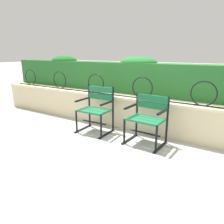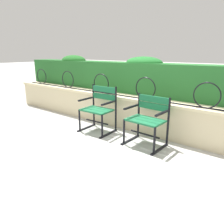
# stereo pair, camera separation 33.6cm
# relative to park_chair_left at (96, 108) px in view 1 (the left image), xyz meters

# --- Properties ---
(ground_plane) EXTENTS (60.00, 60.00, 0.00)m
(ground_plane) POSITION_rel_park_chair_left_xyz_m (0.56, -0.45, -0.47)
(ground_plane) COLOR #ADADA8
(stone_wall) EXTENTS (7.62, 0.41, 0.66)m
(stone_wall) POSITION_rel_park_chair_left_xyz_m (0.56, 0.52, -0.14)
(stone_wall) COLOR beige
(stone_wall) RESTS_ON ground
(iron_arch_fence) EXTENTS (7.08, 0.02, 0.42)m
(iron_arch_fence) POSITION_rel_park_chair_left_xyz_m (0.28, 0.44, 0.37)
(iron_arch_fence) COLOR black
(iron_arch_fence) RESTS_ON stone_wall
(hedge_row) EXTENTS (7.47, 0.53, 0.78)m
(hedge_row) POSITION_rel_park_chair_left_xyz_m (0.51, 0.96, 0.54)
(hedge_row) COLOR #236028
(hedge_row) RESTS_ON stone_wall
(park_chair_left) EXTENTS (0.63, 0.54, 0.89)m
(park_chair_left) POSITION_rel_park_chair_left_xyz_m (0.00, 0.00, 0.00)
(park_chair_left) COLOR #19663D
(park_chair_left) RESTS_ON ground
(park_chair_right) EXTENTS (0.65, 0.55, 0.82)m
(park_chair_right) POSITION_rel_park_chair_left_xyz_m (1.07, 0.00, -0.01)
(park_chair_right) COLOR #19663D
(park_chair_right) RESTS_ON ground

